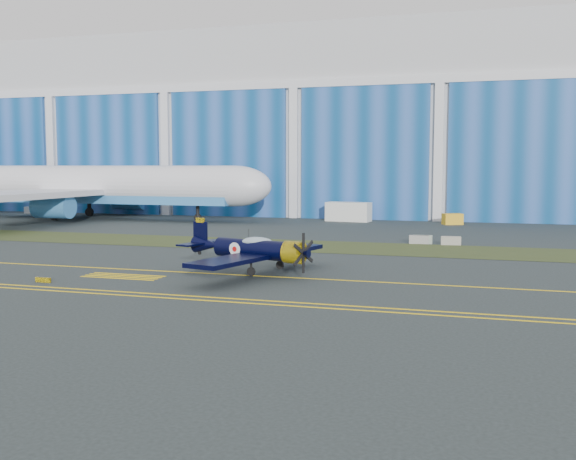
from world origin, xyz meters
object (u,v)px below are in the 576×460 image
(jetliner, at_px, (87,143))
(tug, at_px, (452,219))
(warbird, at_px, (252,249))
(shipping_container, at_px, (348,212))

(jetliner, bearing_deg, tug, 6.30)
(jetliner, distance_m, tug, 55.61)
(warbird, xyz_separation_m, jetliner, (-42.66, 43.29, 9.63))
(jetliner, relative_size, shipping_container, 10.38)
(shipping_container, distance_m, tug, 15.00)
(tug, bearing_deg, jetliner, 161.03)
(shipping_container, bearing_deg, jetliner, -163.46)
(tug, bearing_deg, shipping_container, 150.60)
(warbird, bearing_deg, tug, 91.97)
(warbird, distance_m, jetliner, 61.53)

